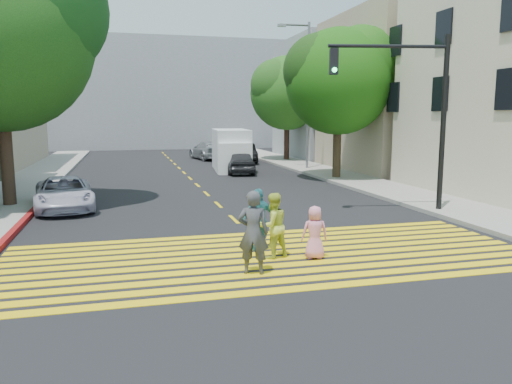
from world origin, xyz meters
name	(u,v)px	position (x,y,z in m)	size (l,w,h in m)	color
ground	(289,271)	(0.00, 0.00, 0.00)	(120.00, 120.00, 0.00)	black
sidewalk_left	(42,174)	(-8.50, 22.00, 0.07)	(3.00, 40.00, 0.15)	gray
sidewalk_right	(348,179)	(8.50, 15.00, 0.07)	(3.00, 60.00, 0.15)	gray
curb_red	(17,228)	(-6.90, 6.00, 0.08)	(0.20, 8.00, 0.16)	maroon
crosswalk	(273,256)	(0.00, 1.28, 0.01)	(13.40, 5.30, 0.01)	yellow
lane_line	(181,170)	(0.00, 22.50, 0.01)	(0.12, 34.40, 0.01)	yellow
building_right_tan	(415,94)	(15.00, 19.00, 5.00)	(10.00, 10.00, 10.00)	tan
building_right_grey	(344,99)	(15.00, 30.00, 5.00)	(10.00, 10.00, 10.00)	gray
backdrop_block	(155,94)	(0.00, 48.00, 6.00)	(30.00, 8.00, 12.00)	gray
tree_left	(0,27)	(-7.86, 10.39, 6.78)	(8.86, 8.49, 10.06)	black
tree_right_near	(340,76)	(8.02, 15.38, 5.72)	(7.72, 7.46, 8.46)	black
tree_right_far	(288,89)	(8.97, 27.38, 5.65)	(6.90, 6.64, 8.36)	#33201A
pedestrian_man	(253,233)	(-0.85, 0.02, 0.95)	(0.70, 0.46, 1.91)	#404146
pedestrian_woman	(273,226)	(-0.05, 1.15, 0.82)	(0.80, 0.62, 1.65)	#C7D640
pedestrian_child	(315,232)	(0.94, 0.81, 0.67)	(0.65, 0.42, 1.33)	pink
pedestrian_extra	(259,219)	(-0.19, 1.95, 0.83)	(0.97, 0.40, 1.65)	teal
white_sedan	(64,193)	(-5.86, 9.48, 0.62)	(2.06, 4.47, 1.24)	#B9B6CA
dark_car_near	(240,162)	(3.35, 19.78, 0.71)	(1.68, 4.18, 1.42)	#27272A
silver_car	(208,151)	(3.07, 30.34, 0.74)	(2.06, 5.07, 1.47)	#9A9DA2
dark_car_parked	(245,153)	(5.34, 26.79, 0.73)	(1.54, 4.41, 1.45)	black
white_van	(231,151)	(3.20, 21.63, 1.27)	(2.69, 5.86, 2.67)	white
traffic_signal	(412,99)	(6.42, 5.51, 4.13)	(4.29, 1.06, 6.37)	black
street_lamp	(305,87)	(7.92, 20.60, 5.44)	(2.15, 0.38, 9.49)	gray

